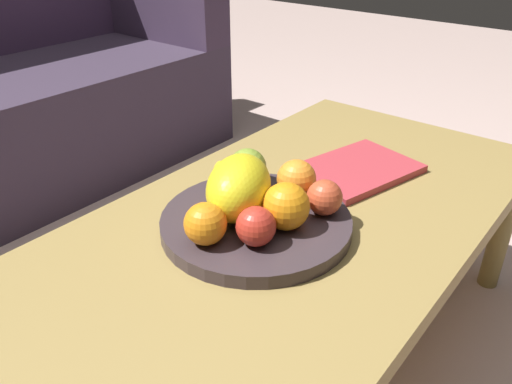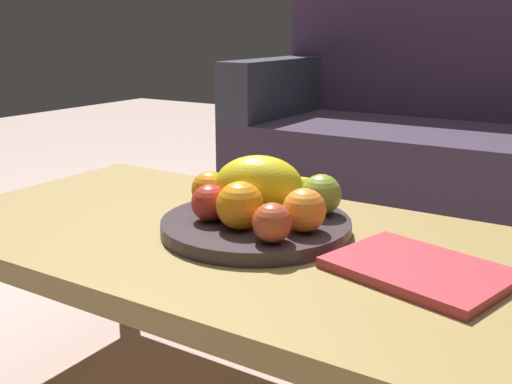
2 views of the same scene
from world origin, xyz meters
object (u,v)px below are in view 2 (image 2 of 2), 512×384
Objects in this scene: orange_front at (240,206)px; orange_right at (210,189)px; apple_left at (210,203)px; magazine at (419,270)px; orange_left at (304,210)px; couch at (481,156)px; coffee_table at (264,260)px; melon_large_front at (259,185)px; apple_front at (272,223)px; fruit_bowl at (256,226)px; banana_bunch at (276,196)px; apple_right at (321,194)px.

orange_front reaches higher than orange_right.
magazine is (0.37, 0.02, -0.05)m from apple_left.
couch is at bearing 89.86° from orange_left.
melon_large_front reaches higher than coffee_table.
orange_left is 0.08m from apple_front.
orange_left is at bearing 25.23° from orange_front.
apple_left is (-0.17, -1.35, 0.14)m from couch.
fruit_bowl is 0.08m from banana_bunch.
orange_left is 0.30× the size of magazine.
orange_left is at bearing 75.88° from apple_front.
fruit_bowl is (-0.11, -1.30, 0.09)m from couch.
orange_front is 0.13m from banana_bunch.
coffee_table is 17.42× the size of apple_right.
magazine is (0.20, -1.33, 0.09)m from couch.
banana_bunch reaches higher than magazine.
magazine is at bearing 13.64° from apple_front.
orange_left reaches higher than magazine.
apple_right is (0.05, 0.11, 0.10)m from coffee_table.
magazine is (0.42, -0.05, -0.05)m from orange_right.
banana_bunch is at bearing 176.26° from magazine.
couch is 22.89× the size of apple_right.
banana_bunch is (-0.00, 0.07, 0.04)m from fruit_bowl.
apple_front is 0.23m from magazine.
couch is 24.12× the size of orange_right.
orange_left is at bearing -19.90° from melon_large_front.
banana_bunch is (0.01, 0.04, -0.03)m from melon_large_front.
melon_large_front reaches higher than apple_front.
magazine is at bearing 5.11° from orange_front.
orange_front is (-0.10, -1.36, 0.15)m from couch.
melon_large_front is 0.09m from orange_front.
orange_left is 0.43× the size of banana_bunch.
orange_left is at bearing 8.62° from coffee_table.
melon_large_front is (-0.04, 0.05, 0.12)m from coffee_table.
apple_right reaches higher than fruit_bowl.
fruit_bowl is 0.09m from apple_left.
apple_left is (-0.17, -0.04, -0.00)m from orange_left.
orange_right is at bearing 172.55° from orange_left.
orange_front is at bearing -160.36° from magazine.
orange_front is 1.16× the size of orange_right.
melon_large_front is 0.15m from apple_front.
apple_left reaches higher than banana_bunch.
orange_left is (0.10, -0.01, 0.05)m from fruit_bowl.
coffee_table is 0.07m from fruit_bowl.
apple_front reaches higher than fruit_bowl.
orange_right is at bearing -172.13° from melon_large_front.
orange_left is 1.05× the size of orange_right.
fruit_bowl is at bearing 142.11° from coffee_table.
couch is at bearing 88.93° from apple_right.
apple_right is at bearing 43.37° from apple_left.
orange_front reaches higher than apple_front.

